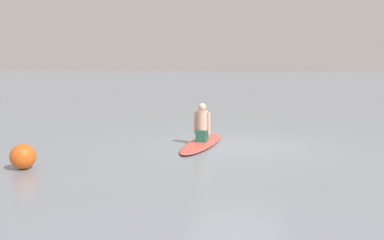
% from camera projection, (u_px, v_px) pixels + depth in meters
% --- Properties ---
extents(ground_plane, '(400.00, 400.00, 0.00)m').
position_uv_depth(ground_plane, '(237.00, 146.00, 11.02)').
color(ground_plane, gray).
extents(surfboard, '(3.39, 1.07, 0.09)m').
position_uv_depth(surfboard, '(202.00, 143.00, 11.28)').
color(surfboard, '#D84C3F').
rests_on(surfboard, ground).
extents(person_paddler, '(0.37, 0.46, 1.04)m').
position_uv_depth(person_paddler, '(202.00, 124.00, 11.21)').
color(person_paddler, '#26664C').
rests_on(person_paddler, surfboard).
extents(buoy_marker, '(0.52, 0.52, 0.52)m').
position_uv_depth(buoy_marker, '(23.00, 157.00, 8.53)').
color(buoy_marker, '#E55919').
rests_on(buoy_marker, ground).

